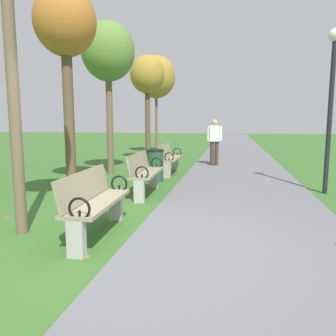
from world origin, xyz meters
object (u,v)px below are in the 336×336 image
(tree_2, at_px, (65,28))
(park_bench_1, at_px, (95,201))
(tree_4, at_px, (147,77))
(pedestrian_walking, at_px, (214,140))
(park_bench_2, at_px, (145,172))
(tree_5, at_px, (156,77))
(trash_bin, at_px, (155,165))
(park_bench_3, at_px, (170,158))
(lamp_post, at_px, (332,86))
(tree_3, at_px, (108,53))

(tree_2, bearing_deg, park_bench_1, -57.65)
(park_bench_1, xyz_separation_m, tree_4, (-1.41, 8.42, 2.78))
(tree_2, bearing_deg, pedestrian_walking, 56.67)
(park_bench_2, xyz_separation_m, tree_5, (-1.78, 8.86, 3.16))
(tree_2, height_order, trash_bin, tree_2)
(park_bench_2, xyz_separation_m, trash_bin, (-0.15, 1.59, -0.06))
(park_bench_1, height_order, tree_5, tree_5)
(park_bench_2, bearing_deg, park_bench_3, 90.00)
(tree_5, xyz_separation_m, pedestrian_walking, (3.00, -3.90, -2.72))
(tree_4, bearing_deg, park_bench_1, -80.49)
(park_bench_1, bearing_deg, park_bench_2, 90.00)
(park_bench_2, distance_m, tree_4, 6.55)
(park_bench_1, height_order, trash_bin, park_bench_1)
(pedestrian_walking, bearing_deg, trash_bin, -112.04)
(park_bench_2, height_order, tree_5, tree_5)
(pedestrian_walking, relative_size, trash_bin, 1.93)
(park_bench_3, relative_size, tree_4, 0.39)
(tree_4, bearing_deg, park_bench_3, -63.74)
(park_bench_1, distance_m, park_bench_2, 2.66)
(tree_2, relative_size, tree_4, 1.11)
(park_bench_3, xyz_separation_m, tree_4, (-1.41, 2.86, 2.78))
(tree_5, relative_size, pedestrian_walking, 2.88)
(tree_5, xyz_separation_m, lamp_post, (5.64, -8.03, -1.34))
(park_bench_3, bearing_deg, tree_3, -168.75)
(park_bench_1, height_order, tree_3, tree_3)
(trash_bin, bearing_deg, tree_2, -142.67)
(park_bench_1, distance_m, tree_2, 4.69)
(tree_4, height_order, trash_bin, tree_4)
(park_bench_3, bearing_deg, park_bench_2, -90.00)
(tree_4, distance_m, lamp_post, 7.28)
(tree_4, bearing_deg, lamp_post, -43.05)
(tree_5, distance_m, lamp_post, 9.90)
(park_bench_1, bearing_deg, tree_2, 122.35)
(tree_3, height_order, tree_4, tree_3)
(tree_3, height_order, tree_5, tree_5)
(lamp_post, bearing_deg, trash_bin, 169.39)
(tree_4, bearing_deg, pedestrian_walking, -16.84)
(trash_bin, bearing_deg, lamp_post, -10.61)
(tree_4, bearing_deg, tree_3, -95.99)
(park_bench_1, relative_size, park_bench_2, 1.00)
(park_bench_1, distance_m, tree_4, 8.98)
(park_bench_2, distance_m, lamp_post, 4.35)
(tree_2, relative_size, pedestrian_walking, 2.79)
(tree_3, bearing_deg, park_bench_3, 11.25)
(tree_2, distance_m, pedestrian_walking, 6.23)
(trash_bin, height_order, lamp_post, lamp_post)
(trash_bin, bearing_deg, park_bench_3, 83.61)
(park_bench_2, relative_size, trash_bin, 1.93)
(tree_3, bearing_deg, park_bench_1, -71.46)
(tree_3, distance_m, tree_4, 3.24)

